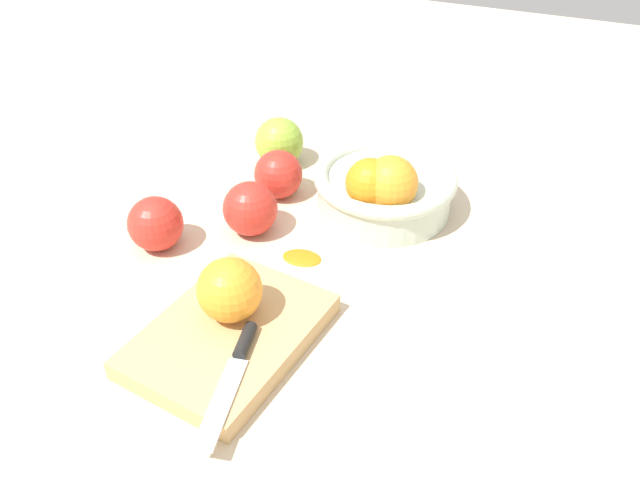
# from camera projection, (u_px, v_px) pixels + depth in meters

# --- Properties ---
(ground_plane) EXTENTS (2.40, 2.40, 0.00)m
(ground_plane) POSITION_uv_depth(u_px,v_px,m) (265.00, 263.00, 0.82)
(ground_plane) COLOR beige
(bowl) EXTENTS (0.20, 0.20, 0.11)m
(bowl) POSITION_uv_depth(u_px,v_px,m) (384.00, 187.00, 0.89)
(bowl) COLOR beige
(bowl) RESTS_ON ground_plane
(cutting_board) EXTENTS (0.23, 0.19, 0.02)m
(cutting_board) POSITION_uv_depth(u_px,v_px,m) (230.00, 335.00, 0.70)
(cutting_board) COLOR tan
(cutting_board) RESTS_ON ground_plane
(orange_on_board) EXTENTS (0.07, 0.07, 0.07)m
(orange_on_board) POSITION_uv_depth(u_px,v_px,m) (230.00, 290.00, 0.69)
(orange_on_board) COLOR orange
(orange_on_board) RESTS_ON cutting_board
(knife) EXTENTS (0.16, 0.05, 0.01)m
(knife) POSITION_uv_depth(u_px,v_px,m) (236.00, 366.00, 0.64)
(knife) COLOR silver
(knife) RESTS_ON cutting_board
(apple_front_center) EXTENTS (0.07, 0.07, 0.07)m
(apple_front_center) POSITION_uv_depth(u_px,v_px,m) (156.00, 224.00, 0.83)
(apple_front_center) COLOR red
(apple_front_center) RESTS_ON ground_plane
(apple_front_left) EXTENTS (0.07, 0.07, 0.07)m
(apple_front_left) POSITION_uv_depth(u_px,v_px,m) (250.00, 209.00, 0.85)
(apple_front_left) COLOR red
(apple_front_left) RESTS_ON ground_plane
(apple_front_left_2) EXTENTS (0.07, 0.07, 0.07)m
(apple_front_left_2) POSITION_uv_depth(u_px,v_px,m) (278.00, 174.00, 0.93)
(apple_front_left_2) COLOR red
(apple_front_left_2) RESTS_ON ground_plane
(apple_front_left_3) EXTENTS (0.08, 0.08, 0.08)m
(apple_front_left_3) POSITION_uv_depth(u_px,v_px,m) (279.00, 142.00, 1.00)
(apple_front_left_3) COLOR #8EB738
(apple_front_left_3) RESTS_ON ground_plane
(citrus_peel) EXTENTS (0.04, 0.05, 0.01)m
(citrus_peel) POSITION_uv_depth(u_px,v_px,m) (302.00, 256.00, 0.82)
(citrus_peel) COLOR orange
(citrus_peel) RESTS_ON ground_plane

